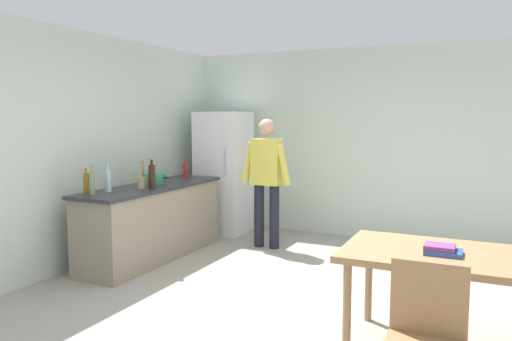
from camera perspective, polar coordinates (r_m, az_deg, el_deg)
ground_plane at (r=4.66m, az=2.64°, el=-15.42°), size 14.00×14.00×0.00m
wall_back at (r=7.21m, az=11.95°, el=3.09°), size 6.40×0.12×2.70m
wall_left at (r=6.00m, az=-20.06°, el=2.28°), size 0.12×5.60×2.70m
kitchen_counter at (r=6.18m, az=-11.82°, el=-5.80°), size 0.64×2.20×0.90m
refrigerator at (r=7.38m, az=-3.75°, el=-0.23°), size 0.70×0.67×1.80m
person at (r=6.45m, az=1.23°, el=-0.43°), size 0.70×0.22×1.70m
dining_table at (r=3.86m, az=20.70°, el=-9.90°), size 1.40×0.90×0.75m
chair at (r=2.99m, az=18.99°, el=-17.40°), size 0.42×0.42×0.91m
cooking_pot at (r=6.24m, az=-11.59°, el=-0.94°), size 0.40×0.28×0.12m
utensil_jar at (r=5.83m, az=-13.04°, el=-1.28°), size 0.11×0.11×0.32m
bottle_water_clear at (r=5.66m, az=-16.72°, el=-1.12°), size 0.07×0.07×0.30m
bottle_sauce_red at (r=6.77m, az=-8.16°, el=-0.03°), size 0.06×0.06×0.24m
bottle_wine_dark at (r=5.74m, az=-11.93°, el=-0.70°), size 0.08×0.08×0.34m
bottle_vinegar_tall at (r=5.48m, az=-18.39°, el=-1.29°), size 0.06×0.06×0.32m
bottle_oil_amber at (r=5.59m, az=-19.03°, el=-1.38°), size 0.06×0.06×0.28m
book_stack at (r=3.77m, az=20.67°, el=-8.59°), size 0.25×0.20×0.07m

